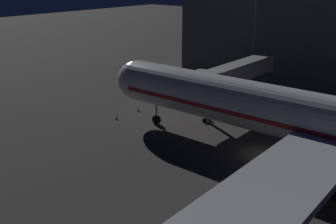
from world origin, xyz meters
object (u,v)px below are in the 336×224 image
object	(u,v)px
traffic_cone_nose_port	(138,109)
apron_floodlight_mast	(255,20)
traffic_cone_nose_starboard	(116,117)
jet_bridge	(230,75)

from	to	relation	value
traffic_cone_nose_port	apron_floodlight_mast	bearing A→B (deg)	165.78
apron_floodlight_mast	traffic_cone_nose_port	bearing A→B (deg)	-14.22
traffic_cone_nose_port	traffic_cone_nose_starboard	distance (m)	4.40
traffic_cone_nose_port	traffic_cone_nose_starboard	size ratio (longest dim) A/B	1.00
apron_floodlight_mast	traffic_cone_nose_starboard	distance (m)	30.53
apron_floodlight_mast	traffic_cone_nose_starboard	size ratio (longest dim) A/B	37.10
traffic_cone_nose_port	traffic_cone_nose_starboard	xyz separation A→B (m)	(4.40, 0.00, 0.00)
apron_floodlight_mast	traffic_cone_nose_port	xyz separation A→B (m)	(23.30, -5.90, -11.40)
jet_bridge	traffic_cone_nose_starboard	world-z (taller)	jet_bridge
traffic_cone_nose_port	traffic_cone_nose_starboard	bearing A→B (deg)	0.00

